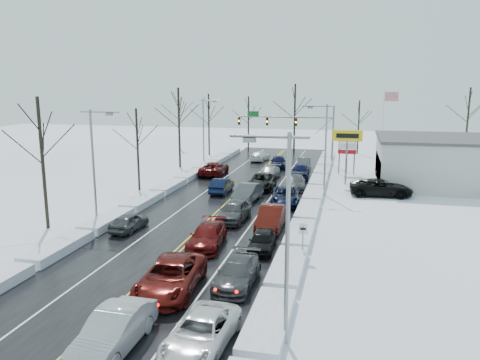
% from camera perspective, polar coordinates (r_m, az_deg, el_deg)
% --- Properties ---
extents(ground, '(160.00, 160.00, 0.00)m').
position_cam_1_polar(ground, '(39.24, -3.21, -4.50)').
color(ground, white).
rests_on(ground, ground).
extents(road_surface, '(14.00, 84.00, 0.01)m').
position_cam_1_polar(road_surface, '(41.09, -2.42, -3.75)').
color(road_surface, black).
rests_on(road_surface, ground).
extents(snow_bank_left, '(1.82, 72.00, 0.63)m').
position_cam_1_polar(snow_bank_left, '(43.71, -12.07, -3.07)').
color(snow_bank_left, white).
rests_on(snow_bank_left, ground).
extents(snow_bank_right, '(1.82, 72.00, 0.63)m').
position_cam_1_polar(snow_bank_right, '(39.77, 8.21, -4.38)').
color(snow_bank_right, white).
rests_on(snow_bank_right, ground).
extents(traffic_signal_mast, '(13.28, 0.39, 8.00)m').
position_cam_1_polar(traffic_signal_mast, '(64.78, 6.79, 6.70)').
color(traffic_signal_mast, slate).
rests_on(traffic_signal_mast, ground).
extents(tires_plus_sign, '(3.20, 0.34, 6.00)m').
position_cam_1_polar(tires_plus_sign, '(52.46, 12.95, 4.85)').
color(tires_plus_sign, slate).
rests_on(tires_plus_sign, ground).
extents(used_vehicles_sign, '(2.20, 0.22, 4.65)m').
position_cam_1_polar(used_vehicles_sign, '(58.63, 12.94, 3.87)').
color(used_vehicles_sign, slate).
rests_on(used_vehicles_sign, ground).
extents(speed_limit_sign, '(0.55, 0.09, 2.35)m').
position_cam_1_polar(speed_limit_sign, '(29.72, 7.68, -6.58)').
color(speed_limit_sign, slate).
rests_on(speed_limit_sign, ground).
extents(flagpole, '(1.87, 1.20, 10.00)m').
position_cam_1_polar(flagpole, '(66.47, 17.17, 6.78)').
color(flagpole, silver).
rests_on(flagpole, ground).
extents(dealership_building, '(20.40, 12.40, 5.30)m').
position_cam_1_polar(dealership_building, '(56.32, 26.70, 1.95)').
color(dealership_building, '#B7B7B2').
rests_on(dealership_building, ground).
extents(streetlight_se, '(3.20, 0.25, 9.00)m').
position_cam_1_polar(streetlight_se, '(19.12, 5.24, -5.23)').
color(streetlight_se, slate).
rests_on(streetlight_se, ground).
extents(streetlight_ne, '(3.20, 0.25, 9.00)m').
position_cam_1_polar(streetlight_ne, '(46.54, 10.17, 4.54)').
color(streetlight_ne, slate).
rests_on(streetlight_ne, ground).
extents(streetlight_sw, '(3.20, 0.25, 9.00)m').
position_cam_1_polar(streetlight_sw, '(37.80, -17.23, 2.63)').
color(streetlight_sw, slate).
rests_on(streetlight_sw, ground).
extents(streetlight_nw, '(3.20, 0.25, 9.00)m').
position_cam_1_polar(streetlight_nw, '(63.35, -4.32, 6.49)').
color(streetlight_nw, slate).
rests_on(streetlight_nw, ground).
extents(tree_left_b, '(4.00, 4.00, 10.00)m').
position_cam_1_polar(tree_left_b, '(37.70, -23.14, 4.77)').
color(tree_left_b, '#2D231C').
rests_on(tree_left_b, ground).
extents(tree_left_c, '(3.40, 3.40, 8.50)m').
position_cam_1_polar(tree_left_c, '(49.26, -12.44, 5.56)').
color(tree_left_c, '#2D231C').
rests_on(tree_left_c, ground).
extents(tree_left_d, '(4.20, 4.20, 10.50)m').
position_cam_1_polar(tree_left_d, '(62.27, -7.48, 8.21)').
color(tree_left_d, '#2D231C').
rests_on(tree_left_d, ground).
extents(tree_left_e, '(3.80, 3.80, 9.50)m').
position_cam_1_polar(tree_left_e, '(73.52, -3.84, 8.22)').
color(tree_left_e, '#2D231C').
rests_on(tree_left_e, ground).
extents(tree_far_a, '(4.00, 4.00, 10.00)m').
position_cam_1_polar(tree_far_a, '(81.50, -7.48, 8.71)').
color(tree_far_a, '#2D231C').
rests_on(tree_far_a, ground).
extents(tree_far_b, '(3.60, 3.60, 9.00)m').
position_cam_1_polar(tree_far_b, '(79.09, 1.04, 8.22)').
color(tree_far_b, '#2D231C').
rests_on(tree_far_b, ground).
extents(tree_far_c, '(4.40, 4.40, 11.00)m').
position_cam_1_polar(tree_far_c, '(75.73, 6.71, 9.06)').
color(tree_far_c, '#2D231C').
rests_on(tree_far_c, ground).
extents(tree_far_d, '(3.40, 3.40, 8.50)m').
position_cam_1_polar(tree_far_d, '(76.81, 14.31, 7.51)').
color(tree_far_d, '#2D231C').
rests_on(tree_far_d, ground).
extents(tree_far_e, '(4.20, 4.20, 10.50)m').
position_cam_1_polar(tree_far_e, '(79.12, 26.12, 7.83)').
color(tree_far_e, '#2D231C').
rests_on(tree_far_e, ground).
extents(queued_car_1, '(1.81, 5.08, 1.67)m').
position_cam_1_polar(queued_car_1, '(21.34, -15.04, -19.33)').
color(queued_car_1, '#A7AAAF').
rests_on(queued_car_1, ground).
extents(queued_car_2, '(3.21, 6.24, 1.68)m').
position_cam_1_polar(queued_car_2, '(25.88, -8.41, -13.30)').
color(queued_car_2, '#530E0B').
rests_on(queued_car_2, ground).
extents(queued_car_3, '(2.50, 5.32, 1.50)m').
position_cam_1_polar(queued_car_3, '(32.24, -4.01, -8.10)').
color(queued_car_3, '#4E0B0A').
rests_on(queued_car_3, ground).
extents(queued_car_4, '(2.25, 5.06, 1.69)m').
position_cam_1_polar(queued_car_4, '(38.04, -0.74, -5.00)').
color(queued_car_4, '#3E4043').
rests_on(queued_car_4, ground).
extents(queued_car_5, '(2.22, 5.12, 1.64)m').
position_cam_1_polar(queued_car_5, '(44.41, 0.93, -2.58)').
color(queued_car_5, '#434649').
rests_on(queued_car_5, ground).
extents(queued_car_6, '(2.79, 5.76, 1.58)m').
position_cam_1_polar(queued_car_6, '(49.70, 2.65, -1.07)').
color(queued_car_6, black).
rests_on(queued_car_6, ground).
extents(queued_car_7, '(2.34, 4.96, 1.40)m').
position_cam_1_polar(queued_car_7, '(55.21, 3.59, 0.19)').
color(queued_car_7, gray).
rests_on(queued_car_7, ground).
extents(queued_car_8, '(2.58, 5.07, 1.65)m').
position_cam_1_polar(queued_car_8, '(62.35, 4.66, 1.48)').
color(queued_car_8, black).
rests_on(queued_car_8, ground).
extents(queued_car_10, '(2.60, 5.14, 1.39)m').
position_cam_1_polar(queued_car_10, '(20.87, -4.73, -19.70)').
color(queued_car_10, silver).
rests_on(queued_car_10, ground).
extents(queued_car_11, '(2.02, 4.89, 1.41)m').
position_cam_1_polar(queued_car_11, '(26.39, -0.33, -12.66)').
color(queued_car_11, '#3B3D40').
rests_on(queued_car_11, ground).
extents(queued_car_12, '(1.78, 4.04, 1.35)m').
position_cam_1_polar(queued_car_12, '(31.48, 2.66, -8.58)').
color(queued_car_12, black).
rests_on(queued_car_12, ground).
extents(queued_car_13, '(1.86, 5.20, 1.71)m').
position_cam_1_polar(queued_car_13, '(36.27, 3.81, -5.85)').
color(queued_car_13, '#460E09').
rests_on(queued_car_13, ground).
extents(queued_car_14, '(3.18, 5.76, 1.53)m').
position_cam_1_polar(queued_car_14, '(43.49, 5.50, -2.94)').
color(queued_car_14, black).
rests_on(queued_car_14, ground).
extents(queued_car_15, '(2.45, 5.07, 1.42)m').
position_cam_1_polar(queued_car_15, '(49.97, 6.82, -1.07)').
color(queued_car_15, '#434548').
rests_on(queued_car_15, ground).
extents(queued_car_16, '(2.33, 5.12, 1.71)m').
position_cam_1_polar(queued_car_16, '(55.88, 7.31, 0.26)').
color(queued_car_16, black).
rests_on(queued_car_16, ground).
extents(queued_car_17, '(1.83, 4.76, 1.55)m').
position_cam_1_polar(queued_car_17, '(61.36, 7.79, 1.25)').
color(queued_car_17, '#434649').
rests_on(queued_car_17, ground).
extents(oncoming_car_0, '(1.64, 4.58, 1.50)m').
position_cam_1_polar(oncoming_car_0, '(47.93, -2.24, -1.54)').
color(oncoming_car_0, black).
rests_on(oncoming_car_0, ground).
extents(oncoming_car_1, '(2.89, 5.96, 1.63)m').
position_cam_1_polar(oncoming_car_1, '(57.28, -3.16, 0.61)').
color(oncoming_car_1, '#510A0B').
rests_on(oncoming_car_1, ground).
extents(oncoming_car_2, '(2.53, 4.95, 1.38)m').
position_cam_1_polar(oncoming_car_2, '(68.15, 2.45, 2.36)').
color(oncoming_car_2, white).
rests_on(oncoming_car_2, ground).
extents(oncoming_car_3, '(1.83, 4.06, 1.35)m').
position_cam_1_polar(oncoming_car_3, '(36.62, -13.33, -5.98)').
color(oncoming_car_3, '#414347').
rests_on(oncoming_car_3, ground).
extents(parked_car_0, '(6.22, 3.12, 1.69)m').
position_cam_1_polar(parked_car_0, '(48.47, 16.75, -1.88)').
color(parked_car_0, black).
rests_on(parked_car_0, ground).
extents(parked_car_1, '(2.21, 5.17, 1.49)m').
position_cam_1_polar(parked_car_1, '(52.75, 19.83, -1.01)').
color(parked_car_1, '#393B3E').
rests_on(parked_car_1, ground).
extents(parked_car_2, '(1.90, 4.26, 1.42)m').
position_cam_1_polar(parked_car_2, '(60.15, 16.93, 0.65)').
color(parked_car_2, '#470B09').
rests_on(parked_car_2, ground).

